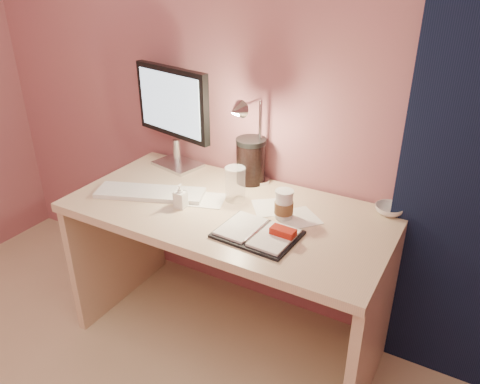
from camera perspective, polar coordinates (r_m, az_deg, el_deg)
The scene contains 13 objects.
desk at distance 2.19m, azimuth -0.39°, elevation -6.33°, with size 1.40×0.70×0.73m.
monitor at distance 2.35m, azimuth -8.04°, elevation 10.01°, with size 0.47×0.22×0.51m.
keyboard at distance 2.16m, azimuth -10.88°, elevation -0.09°, with size 0.49×0.14×0.02m, color white.
planner at distance 1.82m, azimuth 2.39°, elevation -5.04°, with size 0.32×0.25×0.05m.
paper_a at distance 2.08m, azimuth -4.01°, elevation -0.98°, with size 0.15×0.15×0.00m, color white.
paper_b at distance 1.95m, azimuth 7.03°, elevation -3.16°, with size 0.16×0.16×0.00m, color white.
paper_c at distance 2.02m, azimuth 3.95°, elevation -1.88°, with size 0.16×0.16×0.00m, color white.
coffee_cup at distance 1.92m, azimuth 5.38°, elevation -1.63°, with size 0.08×0.08×0.13m.
clear_cup at distance 2.05m, azimuth -0.59°, elevation 0.98°, with size 0.09×0.09×0.16m, color white.
bowl at distance 2.06m, azimuth 17.76°, elevation -2.07°, with size 0.12×0.12×0.04m, color silver.
lotion_bottle at distance 2.02m, azimuth -7.28°, elevation -0.47°, with size 0.05×0.05×0.11m, color silver.
dark_jar at distance 2.22m, azimuth 1.33°, elevation 3.57°, with size 0.14×0.14×0.20m, color black.
desk_lamp at distance 2.05m, azimuth 1.43°, elevation 6.91°, with size 0.12×0.27×0.44m.
Camera 1 is at (0.92, -0.14, 1.70)m, focal length 35.00 mm.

